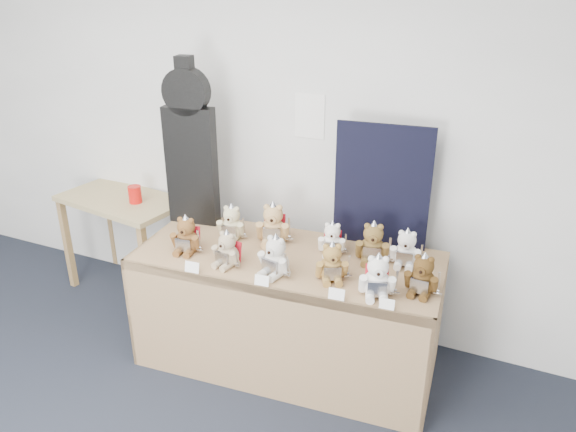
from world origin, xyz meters
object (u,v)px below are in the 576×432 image
at_px(teddy_front_left, 227,250).
at_px(teddy_front_right, 332,264).
at_px(teddy_back_centre_left, 273,225).
at_px(teddy_back_right, 373,244).
at_px(guitar_case, 190,145).
at_px(teddy_front_far_left, 186,236).
at_px(teddy_back_end, 406,250).
at_px(teddy_front_far_right, 377,278).
at_px(side_table, 123,213).
at_px(teddy_front_centre, 275,257).
at_px(teddy_back_left, 232,224).
at_px(teddy_front_end, 422,276).
at_px(display_table, 283,286).
at_px(teddy_back_centre_right, 332,240).
at_px(red_cup, 135,194).

relative_size(teddy_front_left, teddy_front_right, 0.96).
xyz_separation_m(teddy_back_centre_left, teddy_back_right, (0.67, 0.02, -0.01)).
distance_m(guitar_case, teddy_front_far_left, 0.65).
relative_size(teddy_front_far_left, teddy_back_centre_left, 0.88).
bearing_deg(teddy_back_centre_left, teddy_back_end, -13.98).
bearing_deg(teddy_front_far_right, teddy_back_end, 63.77).
bearing_deg(side_table, teddy_back_end, 5.30).
height_order(teddy_front_centre, teddy_front_far_right, same).
bearing_deg(teddy_front_centre, teddy_front_right, 24.71).
bearing_deg(teddy_back_left, teddy_front_end, -16.48).
xyz_separation_m(teddy_front_left, teddy_front_centre, (0.31, 0.02, 0.01)).
xyz_separation_m(guitar_case, teddy_front_far_left, (0.21, -0.42, -0.45)).
distance_m(side_table, teddy_front_end, 2.46).
xyz_separation_m(side_table, guitar_case, (0.75, -0.10, 0.67)).
relative_size(side_table, teddy_front_far_left, 3.89).
bearing_deg(teddy_back_right, teddy_back_centre_left, 168.36).
xyz_separation_m(guitar_case, teddy_front_end, (1.67, -0.30, -0.46)).
bearing_deg(display_table, teddy_front_right, -16.95).
relative_size(side_table, teddy_back_end, 4.03).
height_order(display_table, teddy_front_far_right, teddy_front_far_right).
height_order(teddy_front_far_right, teddy_front_end, teddy_front_far_right).
bearing_deg(teddy_front_left, teddy_front_far_right, 11.85).
distance_m(teddy_front_end, teddy_back_centre_right, 0.66).
bearing_deg(teddy_back_centre_left, teddy_front_far_left, -158.65).
xyz_separation_m(display_table, teddy_back_centre_right, (0.23, 0.23, 0.26)).
bearing_deg(display_table, guitar_case, 155.61).
relative_size(teddy_front_centre, teddy_back_left, 1.06).
xyz_separation_m(teddy_front_right, teddy_front_far_right, (0.29, -0.06, 0.01)).
bearing_deg(teddy_back_centre_left, teddy_front_right, -47.05).
bearing_deg(teddy_back_right, teddy_front_far_left, -174.80).
distance_m(red_cup, teddy_front_centre, 1.52).
bearing_deg(side_table, teddy_back_right, 4.17).
bearing_deg(teddy_front_left, teddy_back_centre_left, 83.00).
bearing_deg(guitar_case, teddy_front_left, -49.59).
relative_size(side_table, teddy_front_end, 3.95).
height_order(red_cup, teddy_back_centre_right, teddy_back_centre_right).
bearing_deg(teddy_back_left, teddy_back_centre_left, 3.55).
height_order(display_table, teddy_front_left, teddy_front_left).
bearing_deg(display_table, teddy_front_far_left, -173.44).
distance_m(side_table, teddy_back_end, 2.27).
height_order(teddy_front_right, teddy_front_end, teddy_front_end).
height_order(teddy_back_right, teddy_back_end, teddy_back_right).
bearing_deg(teddy_front_centre, teddy_back_left, 157.37).
height_order(teddy_front_end, teddy_back_right, teddy_back_right).
xyz_separation_m(teddy_front_right, teddy_back_left, (-0.79, 0.24, 0.00)).
relative_size(display_table, teddy_back_end, 7.62).
distance_m(guitar_case, teddy_front_end, 1.76).
height_order(display_table, red_cup, red_cup).
bearing_deg(teddy_front_end, teddy_front_far_left, -172.31).
xyz_separation_m(teddy_back_centre_left, teddy_back_centre_right, (0.41, 0.01, -0.03)).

